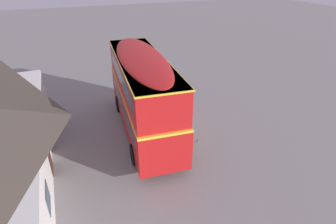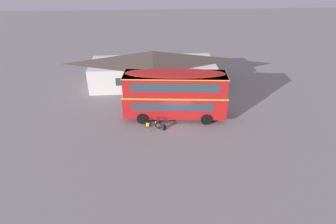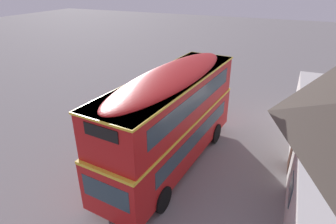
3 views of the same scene
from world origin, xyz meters
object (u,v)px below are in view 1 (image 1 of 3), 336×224
backpack_on_ground (183,129)px  water_bottle_green_metal (198,141)px  double_decker_bus (143,91)px  touring_bicycle (185,137)px

backpack_on_ground → water_bottle_green_metal: (-1.28, -0.33, -0.17)m
double_decker_bus → touring_bicycle: bearing=-141.6°
touring_bicycle → backpack_on_ground: bearing=-19.4°
water_bottle_green_metal → backpack_on_ground: bearing=14.4°
double_decker_bus → backpack_on_ground: 3.37m
water_bottle_green_metal → double_decker_bus: bearing=44.6°
double_decker_bus → touring_bicycle: (-2.18, -1.73, -2.27)m
touring_bicycle → water_bottle_green_metal: (-0.26, -0.69, -0.27)m
water_bottle_green_metal → touring_bicycle: bearing=69.0°
touring_bicycle → double_decker_bus: bearing=38.4°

